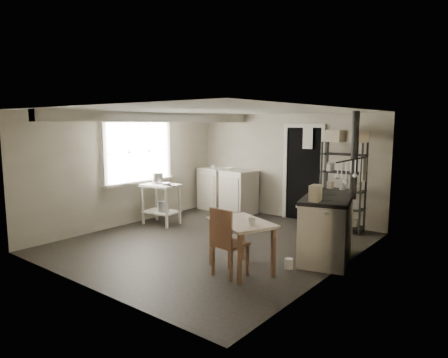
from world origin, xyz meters
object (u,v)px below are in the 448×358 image
Objects in this scene: stove at (327,231)px; flour_sack at (341,220)px; prep_table at (161,205)px; base_cabinets at (227,192)px; work_table at (241,245)px; shelf_rack at (343,183)px; chair at (230,241)px; stockpot at (157,179)px.

flour_sack is at bearing 88.38° from stove.
base_cabinets is at bearing 80.87° from prep_table.
prep_table is 1.87m from base_cabinets.
flour_sack is (0.31, 2.88, -0.14)m from work_table.
chair is at bearing -95.96° from shelf_rack.
stove is at bearing 0.81° from stockpot.
stove is at bearing -75.60° from flour_sack.
base_cabinets is at bearing 133.82° from chair.
work_table is 2.14× the size of flour_sack.
prep_table is at bearing -150.57° from shelf_rack.
stove is 1.43m from work_table.
work_table is (2.58, -2.98, -0.08)m from base_cabinets.
chair is (-0.29, -3.20, -0.46)m from shelf_rack.
shelf_rack is at bearing 84.62° from work_table.
shelf_rack reaches higher than chair.
chair is (-0.75, -1.46, 0.04)m from stove.
flour_sack is (0.33, 3.11, -0.24)m from chair.
base_cabinets reaches higher than flour_sack.
stove is (3.32, -1.76, -0.02)m from base_cabinets.
flour_sack is (3.33, 1.71, -0.70)m from stockpot.
stockpot is at bearing -152.03° from shelf_rack.
prep_table reaches higher than flour_sack.
shelf_rack is at bearing 5.74° from base_cabinets.
base_cabinets is 3.46× the size of flour_sack.
shelf_rack is 3.25m from chair.
stockpot is at bearing 167.37° from prep_table.
flour_sack is at bearing 28.58° from prep_table.
shelf_rack is 3.90× the size of flour_sack.
prep_table is 3.09m from work_table.
base_cabinets is at bearing 76.56° from stockpot.
shelf_rack is 3.04m from work_table.
prep_table is 3.69m from shelf_rack.
chair is at bearing -25.08° from stockpot.
base_cabinets is 2.90m from shelf_rack.
stockpot is at bearing -97.44° from base_cabinets.
stove is 1.30× the size of chair.
chair is 2.16× the size of flour_sack.
stockpot reaches higher than prep_table.
stockpot is at bearing -152.84° from flour_sack.
stove is at bearing 1.32° from prep_table.
work_table is at bearing 91.72° from chair.
shelf_rack is at bearing 28.69° from stockpot.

